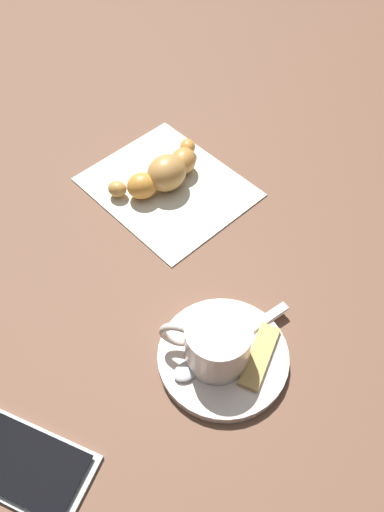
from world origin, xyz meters
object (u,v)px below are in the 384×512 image
espresso_cup (216,343)px  cell_phone (5,455)px  sugar_packet (260,356)px  teaspoon (214,353)px  napkin (168,186)px  croissant (164,172)px  saucer (223,357)px

espresso_cup → cell_phone: espresso_cup is taller
sugar_packet → teaspoon: bearing=108.9°
espresso_cup → napkin: espresso_cup is taller
cell_phone → teaspoon: bearing=80.5°
espresso_cup → croissant: (-0.22, 0.09, -0.01)m
espresso_cup → teaspoon: espresso_cup is taller
saucer → napkin: bearing=158.4°
saucer → espresso_cup: bearing=-120.6°
teaspoon → cell_phone: size_ratio=0.81×
saucer → espresso_cup: espresso_cup is taller
sugar_packet → croissant: croissant is taller
sugar_packet → napkin: sugar_packet is taller
espresso_cup → croissant: size_ratio=0.51×
espresso_cup → cell_phone: bearing=-99.8°
saucer → napkin: size_ratio=0.67×
saucer → cell_phone: 0.21m
saucer → cell_phone: size_ratio=0.75×
saucer → napkin: 0.24m
croissant → cell_phone: bearing=-57.4°
espresso_cup → teaspoon: 0.02m
teaspoon → croissant: bearing=157.0°
saucer → croissant: size_ratio=0.87×
teaspoon → croissant: 0.24m
sugar_packet → espresso_cup: bearing=110.0°
sugar_packet → napkin: bearing=45.1°
espresso_cup → cell_phone: (-0.03, -0.20, -0.03)m
espresso_cup → sugar_packet: espresso_cup is taller
espresso_cup → cell_phone: 0.21m
saucer → espresso_cup: (-0.00, -0.01, 0.03)m
sugar_packet → cell_phone: size_ratio=0.41×
napkin → cell_phone: size_ratio=1.12×
espresso_cup → cell_phone: size_ratio=0.44×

